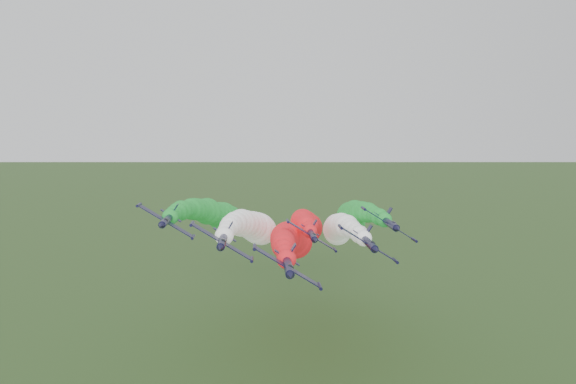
# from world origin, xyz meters

# --- Properties ---
(jet_lead) EXTENTS (15.73, 88.28, 19.85)m
(jet_lead) POSITION_xyz_m (0.48, 52.77, 30.32)
(jet_lead) COLOR black
(jet_lead) RESTS_ON ground
(jet_inner_left) EXTENTS (15.41, 87.96, 19.53)m
(jet_inner_left) POSITION_xyz_m (-8.75, 61.85, 32.03)
(jet_inner_left) COLOR black
(jet_inner_left) RESTS_ON ground
(jet_inner_right) EXTENTS (15.14, 87.69, 19.26)m
(jet_inner_right) POSITION_xyz_m (13.66, 63.68, 31.06)
(jet_inner_right) COLOR black
(jet_inner_right) RESTS_ON ground
(jet_outer_left) EXTENTS (15.38, 87.94, 19.50)m
(jet_outer_left) POSITION_xyz_m (-18.76, 71.33, 33.72)
(jet_outer_left) COLOR black
(jet_outer_left) RESTS_ON ground
(jet_outer_right) EXTENTS (15.75, 88.30, 19.87)m
(jet_outer_right) POSITION_xyz_m (18.78, 72.00, 32.68)
(jet_outer_right) COLOR black
(jet_outer_right) RESTS_ON ground
(jet_trail) EXTENTS (15.84, 88.39, 19.96)m
(jet_trail) POSITION_xyz_m (6.40, 80.09, 29.33)
(jet_trail) COLOR black
(jet_trail) RESTS_ON ground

